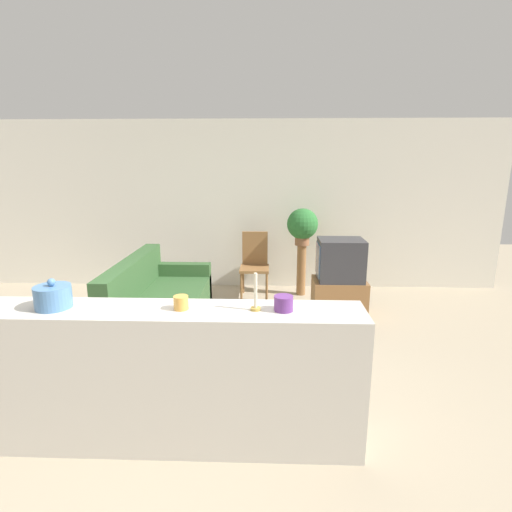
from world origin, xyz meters
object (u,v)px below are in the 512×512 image
Objects in this scene: television at (340,260)px; potted_plant at (302,225)px; couch at (159,307)px; wooden_chair at (255,262)px; decorative_bowl at (53,297)px.

television is 1.07× the size of potted_plant.
potted_plant reaches higher than couch.
potted_plant is at bearing 5.52° from wooden_chair.
decorative_bowl is at bearing -120.44° from potted_plant.
decorative_bowl reaches higher than wooden_chair.
decorative_bowl is (-1.29, -3.36, 0.60)m from wooden_chair.
potted_plant is 3.98m from decorative_bowl.
potted_plant is at bearing 117.62° from television.
potted_plant reaches higher than decorative_bowl.
potted_plant is (-0.44, 0.85, 0.33)m from television.
wooden_chair is 4.00× the size of decorative_bowl.
wooden_chair is (1.13, 1.40, 0.23)m from couch.
couch is at bearing -128.87° from wooden_chair.
decorative_bowl is at bearing -133.58° from television.
potted_plant reaches higher than television.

